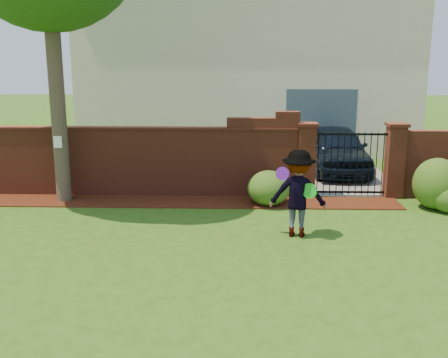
{
  "coord_description": "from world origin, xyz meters",
  "views": [
    {
      "loc": [
        0.7,
        -8.96,
        3.49
      ],
      "look_at": [
        0.4,
        1.4,
        1.05
      ],
      "focal_mm": 42.02,
      "sensor_mm": 36.0,
      "label": 1
    }
  ],
  "objects_px": {
    "car": "(338,150)",
    "frisbee_purple": "(282,174)",
    "frisbee_green": "(310,191)",
    "man": "(298,194)"
  },
  "relations": [
    {
      "from": "car",
      "to": "man",
      "type": "distance_m",
      "value": 6.12
    },
    {
      "from": "man",
      "to": "frisbee_purple",
      "type": "relative_size",
      "value": 6.7
    },
    {
      "from": "car",
      "to": "frisbee_purple",
      "type": "distance_m",
      "value": 6.47
    },
    {
      "from": "car",
      "to": "frisbee_green",
      "type": "relative_size",
      "value": 13.83
    },
    {
      "from": "man",
      "to": "frisbee_green",
      "type": "bearing_deg",
      "value": 146.59
    },
    {
      "from": "man",
      "to": "frisbee_purple",
      "type": "xyz_separation_m",
      "value": [
        -0.32,
        -0.23,
        0.45
      ]
    },
    {
      "from": "frisbee_green",
      "to": "car",
      "type": "bearing_deg",
      "value": 74.68
    },
    {
      "from": "car",
      "to": "frisbee_green",
      "type": "height_order",
      "value": "car"
    },
    {
      "from": "car",
      "to": "frisbee_green",
      "type": "bearing_deg",
      "value": -105.47
    },
    {
      "from": "car",
      "to": "frisbee_purple",
      "type": "height_order",
      "value": "frisbee_purple"
    }
  ]
}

